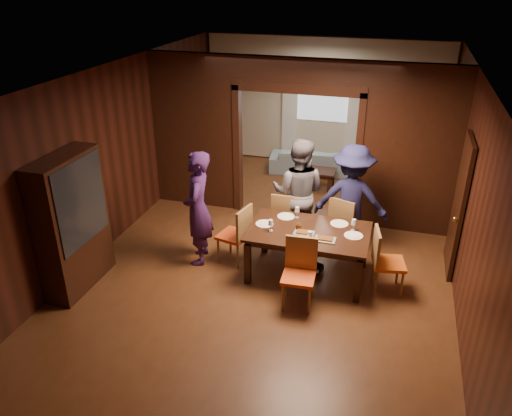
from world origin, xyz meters
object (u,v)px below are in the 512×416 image
(chair_far_r, at_px, (346,223))
(dining_table, at_px, (308,253))
(coffee_table, at_px, (316,179))
(chair_near, at_px, (299,275))
(person_navy, at_px, (351,199))
(chair_right, at_px, (389,261))
(chair_far_l, at_px, (287,217))
(sofa, at_px, (312,161))
(chair_left, at_px, (234,234))
(person_grey, at_px, (298,193))
(hutch, at_px, (72,223))
(person_purple, at_px, (198,208))

(chair_far_r, bearing_deg, dining_table, 84.53)
(coffee_table, bearing_deg, chair_near, -83.29)
(dining_table, bearing_deg, person_navy, 62.16)
(chair_right, bearing_deg, chair_far_l, 50.45)
(chair_right, distance_m, chair_near, 1.36)
(sofa, bearing_deg, chair_left, 76.95)
(chair_far_r, bearing_deg, person_grey, 20.28)
(sofa, xyz_separation_m, chair_far_r, (1.15, -3.26, 0.21))
(dining_table, distance_m, chair_far_r, 1.03)
(dining_table, height_order, chair_left, chair_left)
(dining_table, distance_m, coffee_table, 3.37)
(chair_far_r, bearing_deg, chair_near, 96.16)
(sofa, distance_m, hutch, 5.93)
(coffee_table, distance_m, chair_near, 4.16)
(chair_far_l, relative_size, hutch, 0.48)
(person_purple, relative_size, hutch, 0.91)
(coffee_table, distance_m, chair_right, 3.80)
(sofa, height_order, chair_far_l, chair_far_l)
(person_grey, relative_size, chair_near, 1.91)
(person_navy, relative_size, chair_right, 1.87)
(person_purple, distance_m, sofa, 4.41)
(hutch, bearing_deg, dining_table, 20.25)
(chair_right, bearing_deg, coffee_table, 14.72)
(chair_left, bearing_deg, sofa, -173.48)
(person_grey, bearing_deg, sofa, -82.70)
(chair_right, height_order, chair_far_r, same)
(person_purple, distance_m, coffee_table, 3.69)
(chair_right, relative_size, chair_far_l, 1.00)
(chair_left, relative_size, chair_right, 1.00)
(sofa, xyz_separation_m, coffee_table, (0.25, -0.85, -0.07))
(person_purple, xyz_separation_m, chair_far_r, (2.16, 0.99, -0.43))
(chair_near, bearing_deg, coffee_table, 93.20)
(person_navy, height_order, sofa, person_navy)
(chair_left, height_order, chair_right, same)
(chair_left, xyz_separation_m, chair_near, (1.21, -0.85, 0.00))
(chair_far_l, bearing_deg, sofa, -87.94)
(coffee_table, relative_size, chair_far_l, 0.82)
(dining_table, bearing_deg, chair_right, -3.85)
(dining_table, bearing_deg, chair_far_l, 121.77)
(person_navy, distance_m, chair_near, 1.84)
(person_grey, height_order, dining_table, person_grey)
(chair_far_l, xyz_separation_m, chair_near, (0.55, -1.63, 0.00))
(sofa, relative_size, chair_right, 1.94)
(person_purple, height_order, person_grey, person_grey)
(person_purple, distance_m, hutch, 1.82)
(person_purple, relative_size, dining_table, 1.04)
(person_grey, xyz_separation_m, chair_far_r, (0.80, 0.00, -0.44))
(chair_left, distance_m, chair_near, 1.48)
(person_navy, height_order, chair_near, person_navy)
(chair_near, bearing_deg, person_grey, 99.05)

